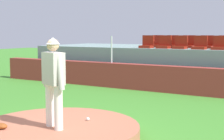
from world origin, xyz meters
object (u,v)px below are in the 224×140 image
(baseball, at_px, (88,119))
(stadium_chair_1, at_px, (164,44))
(stadium_chair_0, at_px, (147,44))
(stadium_chair_8, at_px, (207,44))
(stadium_chair_4, at_px, (220,45))
(fielding_glove, at_px, (0,126))
(stadium_chair_9, at_px, (224,45))
(stadium_chair_6, at_px, (172,44))
(stadium_chair_3, at_px, (200,45))
(stadium_chair_5, at_px, (157,43))
(stadium_chair_2, at_px, (180,45))
(pitcher, at_px, (53,76))
(stadium_chair_7, at_px, (188,44))

(baseball, distance_m, stadium_chair_1, 6.84)
(stadium_chair_0, height_order, stadium_chair_8, same)
(stadium_chair_0, relative_size, stadium_chair_8, 1.00)
(stadium_chair_4, distance_m, stadium_chair_8, 1.13)
(fielding_glove, bearing_deg, stadium_chair_9, -107.43)
(stadium_chair_6, bearing_deg, stadium_chair_9, 179.74)
(stadium_chair_9, bearing_deg, stadium_chair_0, 17.99)
(baseball, bearing_deg, stadium_chair_3, 86.48)
(baseball, height_order, stadium_chair_6, stadium_chair_6)
(baseball, bearing_deg, stadium_chair_6, 97.67)
(stadium_chair_3, distance_m, stadium_chair_5, 2.28)
(stadium_chair_4, bearing_deg, fielding_glove, 74.60)
(stadium_chair_8, bearing_deg, stadium_chair_2, 51.09)
(stadium_chair_0, relative_size, stadium_chair_3, 1.00)
(pitcher, xyz_separation_m, baseball, (0.25, 0.77, -0.97))
(stadium_chair_3, distance_m, stadium_chair_4, 0.70)
(fielding_glove, distance_m, stadium_chair_6, 8.97)
(baseball, xyz_separation_m, stadium_chair_1, (-0.98, 6.64, 1.34))
(stadium_chair_9, bearing_deg, stadium_chair_6, -0.26)
(stadium_chair_4, bearing_deg, stadium_chair_3, 0.48)
(baseball, distance_m, stadium_chair_8, 7.67)
(stadium_chair_0, xyz_separation_m, stadium_chair_1, (0.71, 0.02, 0.00))
(stadium_chair_5, relative_size, stadium_chair_8, 1.00)
(fielding_glove, distance_m, stadium_chair_8, 9.10)
(stadium_chair_0, height_order, stadium_chair_5, same)
(stadium_chair_2, xyz_separation_m, stadium_chair_9, (1.41, 0.89, 0.00))
(fielding_glove, bearing_deg, stadium_chair_3, -104.28)
(pitcher, bearing_deg, stadium_chair_8, 106.93)
(stadium_chair_5, bearing_deg, stadium_chair_8, 179.42)
(stadium_chair_1, height_order, stadium_chair_4, same)
(stadium_chair_3, height_order, stadium_chair_8, same)
(fielding_glove, relative_size, stadium_chair_5, 0.60)
(stadium_chair_3, height_order, stadium_chair_7, same)
(stadium_chair_3, relative_size, stadium_chair_9, 1.00)
(baseball, bearing_deg, stadium_chair_5, 102.51)
(stadium_chair_0, distance_m, stadium_chair_2, 1.36)
(pitcher, height_order, stadium_chair_9, pitcher)
(stadium_chair_6, xyz_separation_m, stadium_chair_9, (2.10, -0.01, 0.00))
(pitcher, relative_size, fielding_glove, 5.78)
(stadium_chair_4, xyz_separation_m, stadium_chair_8, (-0.70, 0.90, 0.00))
(stadium_chair_4, distance_m, stadium_chair_6, 2.29)
(stadium_chair_6, height_order, stadium_chair_8, same)
(stadium_chair_4, xyz_separation_m, stadium_chair_7, (-1.43, 0.92, 0.00))
(stadium_chair_1, xyz_separation_m, stadium_chair_8, (1.39, 0.91, 0.00))
(stadium_chair_4, bearing_deg, stadium_chair_8, -52.14)
(baseball, distance_m, stadium_chair_4, 6.87)
(pitcher, bearing_deg, baseball, 93.29)
(baseball, xyz_separation_m, stadium_chair_5, (-1.68, 7.57, 1.34))
(stadium_chair_8, xyz_separation_m, stadium_chair_9, (0.68, -0.02, 0.00))
(stadium_chair_1, xyz_separation_m, stadium_chair_7, (0.66, 0.93, 0.00))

